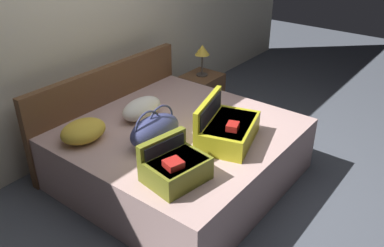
{
  "coord_description": "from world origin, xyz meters",
  "views": [
    {
      "loc": [
        -2.42,
        -1.61,
        2.29
      ],
      "look_at": [
        0.0,
        0.26,
        0.63
      ],
      "focal_mm": 37.62,
      "sensor_mm": 36.0,
      "label": 1
    }
  ],
  "objects_px": {
    "hard_case_medium": "(175,167)",
    "nightstand": "(202,94)",
    "duffel_bag": "(155,130)",
    "bed": "(180,154)",
    "hard_case_large": "(227,129)",
    "pillow_near_headboard": "(83,131)",
    "table_lamp": "(202,52)",
    "pillow_center_head": "(142,108)"
  },
  "relations": [
    {
      "from": "hard_case_large",
      "to": "bed",
      "type": "bearing_deg",
      "value": 83.84
    },
    {
      "from": "hard_case_medium",
      "to": "duffel_bag",
      "type": "bearing_deg",
      "value": 67.49
    },
    {
      "from": "nightstand",
      "to": "pillow_near_headboard",
      "type": "bearing_deg",
      "value": -175.92
    },
    {
      "from": "hard_case_large",
      "to": "duffel_bag",
      "type": "height_order",
      "value": "hard_case_large"
    },
    {
      "from": "hard_case_medium",
      "to": "nightstand",
      "type": "relative_size",
      "value": 0.95
    },
    {
      "from": "bed",
      "to": "duffel_bag",
      "type": "relative_size",
      "value": 3.7
    },
    {
      "from": "duffel_bag",
      "to": "table_lamp",
      "type": "height_order",
      "value": "table_lamp"
    },
    {
      "from": "duffel_bag",
      "to": "pillow_center_head",
      "type": "distance_m",
      "value": 0.52
    },
    {
      "from": "hard_case_large",
      "to": "pillow_near_headboard",
      "type": "xyz_separation_m",
      "value": [
        -0.73,
        0.97,
        -0.03
      ]
    },
    {
      "from": "bed",
      "to": "hard_case_large",
      "type": "relative_size",
      "value": 2.74
    },
    {
      "from": "bed",
      "to": "pillow_near_headboard",
      "type": "xyz_separation_m",
      "value": [
        -0.65,
        0.52,
        0.35
      ]
    },
    {
      "from": "duffel_bag",
      "to": "pillow_near_headboard",
      "type": "distance_m",
      "value": 0.62
    },
    {
      "from": "hard_case_medium",
      "to": "nightstand",
      "type": "distance_m",
      "value": 2.17
    },
    {
      "from": "duffel_bag",
      "to": "pillow_near_headboard",
      "type": "bearing_deg",
      "value": 121.29
    },
    {
      "from": "hard_case_large",
      "to": "duffel_bag",
      "type": "bearing_deg",
      "value": 116.46
    },
    {
      "from": "pillow_near_headboard",
      "to": "bed",
      "type": "bearing_deg",
      "value": -38.82
    },
    {
      "from": "hard_case_large",
      "to": "nightstand",
      "type": "distance_m",
      "value": 1.63
    },
    {
      "from": "duffel_bag",
      "to": "nightstand",
      "type": "relative_size",
      "value": 1.01
    },
    {
      "from": "hard_case_medium",
      "to": "table_lamp",
      "type": "distance_m",
      "value": 2.14
    },
    {
      "from": "duffel_bag",
      "to": "nightstand",
      "type": "xyz_separation_m",
      "value": [
        1.55,
        0.66,
        -0.41
      ]
    },
    {
      "from": "hard_case_medium",
      "to": "table_lamp",
      "type": "relative_size",
      "value": 1.27
    },
    {
      "from": "hard_case_medium",
      "to": "duffel_bag",
      "type": "distance_m",
      "value": 0.53
    },
    {
      "from": "duffel_bag",
      "to": "table_lamp",
      "type": "bearing_deg",
      "value": 23.11
    },
    {
      "from": "nightstand",
      "to": "table_lamp",
      "type": "relative_size",
      "value": 1.34
    },
    {
      "from": "pillow_center_head",
      "to": "nightstand",
      "type": "bearing_deg",
      "value": 10.42
    },
    {
      "from": "nightstand",
      "to": "hard_case_medium",
      "type": "bearing_deg",
      "value": -148.71
    },
    {
      "from": "hard_case_large",
      "to": "table_lamp",
      "type": "bearing_deg",
      "value": 27.69
    },
    {
      "from": "hard_case_medium",
      "to": "duffel_bag",
      "type": "relative_size",
      "value": 0.94
    },
    {
      "from": "hard_case_large",
      "to": "table_lamp",
      "type": "distance_m",
      "value": 1.59
    },
    {
      "from": "hard_case_large",
      "to": "nightstand",
      "type": "bearing_deg",
      "value": 27.69
    },
    {
      "from": "bed",
      "to": "hard_case_large",
      "type": "distance_m",
      "value": 0.59
    },
    {
      "from": "pillow_near_headboard",
      "to": "table_lamp",
      "type": "relative_size",
      "value": 1.08
    },
    {
      "from": "bed",
      "to": "nightstand",
      "type": "height_order",
      "value": "bed"
    },
    {
      "from": "bed",
      "to": "table_lamp",
      "type": "distance_m",
      "value": 1.48
    },
    {
      "from": "hard_case_large",
      "to": "hard_case_medium",
      "type": "distance_m",
      "value": 0.69
    },
    {
      "from": "duffel_bag",
      "to": "table_lamp",
      "type": "relative_size",
      "value": 1.36
    },
    {
      "from": "duffel_bag",
      "to": "nightstand",
      "type": "height_order",
      "value": "duffel_bag"
    },
    {
      "from": "hard_case_medium",
      "to": "bed",
      "type": "bearing_deg",
      "value": 45.97
    },
    {
      "from": "duffel_bag",
      "to": "nightstand",
      "type": "bearing_deg",
      "value": 23.11
    },
    {
      "from": "hard_case_large",
      "to": "pillow_center_head",
      "type": "bearing_deg",
      "value": 81.79
    },
    {
      "from": "nightstand",
      "to": "duffel_bag",
      "type": "bearing_deg",
      "value": -156.89
    },
    {
      "from": "hard_case_medium",
      "to": "pillow_center_head",
      "type": "relative_size",
      "value": 1.06
    }
  ]
}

